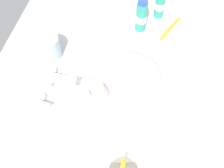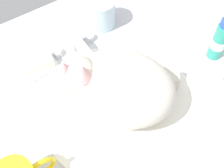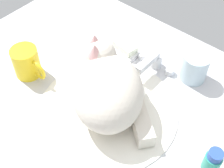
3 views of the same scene
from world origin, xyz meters
TOP-DOWN VIEW (x-y plane):
  - ground_plane at (0.00, 0.00)cm, footprint 110.00×82.50cm
  - sink_basin at (0.00, 0.00)cm, footprint 37.78×37.78cm
  - faucet at (0.00, 20.73)cm, footprint 12.82×11.22cm
  - cat at (-0.43, 0.67)cm, footprint 30.88×29.67cm
  - rinse_cup at (11.00, 25.15)cm, footprint 7.55×7.55cm
  - soap_dish at (-10.82, 20.74)cm, footprint 9.00×6.40cm
  - soap_bar at (-10.82, 20.74)cm, footprint 8.01×5.18cm
  - toothpaste_bottle at (29.38, -0.86)cm, footprint 3.67×3.67cm

SIDE VIEW (x-z plane):
  - ground_plane at x=0.00cm, z-range -3.00..0.00cm
  - sink_basin at x=0.00cm, z-range 0.00..0.69cm
  - soap_dish at x=-10.82cm, z-range 0.00..1.20cm
  - soap_bar at x=-10.82cm, z-range 1.20..3.55cm
  - faucet at x=0.00cm, z-range -0.31..5.77cm
  - rinse_cup at x=11.00cm, z-range 0.00..8.43cm
  - toothpaste_bottle at x=29.38cm, z-range -0.45..12.18cm
  - cat at x=-0.43cm, z-range -0.10..16.48cm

